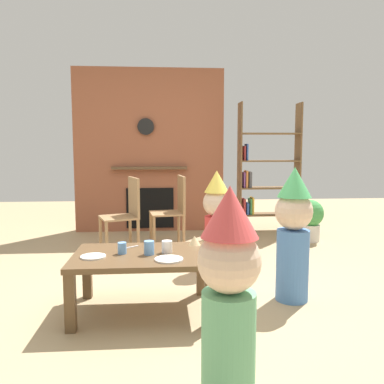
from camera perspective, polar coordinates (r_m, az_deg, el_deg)
ground_plane at (r=3.60m, az=-1.94°, el=-13.83°), size 12.00×12.00×0.00m
brick_fireplace_feature at (r=5.97m, az=-6.12°, el=5.85°), size 2.20×0.28×2.40m
bookshelf at (r=5.98m, az=10.33°, el=2.50°), size 0.90×0.28×1.90m
coffee_table at (r=3.06m, az=-7.12°, el=-10.03°), size 1.04×0.71×0.45m
paper_cup_near_left at (r=3.05m, az=-10.03°, el=-7.96°), size 0.07×0.07×0.09m
paper_cup_near_right at (r=3.04m, az=-3.62°, el=-7.87°), size 0.08×0.08×0.09m
paper_cup_center at (r=3.00m, az=-6.20°, el=-7.98°), size 0.08×0.08×0.10m
paper_plate_front at (r=2.85m, az=-3.35°, el=-9.64°), size 0.20×0.20×0.01m
paper_plate_rear at (r=3.01m, az=-14.05°, el=-9.00°), size 0.18×0.18×0.01m
birthday_cake_slice at (r=3.27m, az=0.36°, el=-6.99°), size 0.10×0.10×0.08m
table_fork at (r=3.23m, az=-8.86°, el=-7.86°), size 0.13×0.11×0.01m
child_with_cone_hat at (r=1.90m, az=5.33°, el=-14.40°), size 0.30×0.30×1.07m
child_in_pink at (r=3.31m, az=14.37°, el=-5.42°), size 0.30×0.30×1.09m
child_by_the_chairs at (r=4.08m, az=3.54°, el=-3.60°), size 0.28×0.28×1.01m
dining_chair_left at (r=4.68m, az=-9.43°, el=-2.70°), size 0.51×0.51×0.90m
dining_chair_middle at (r=4.91m, az=-2.59°, el=-2.21°), size 0.45×0.45×0.90m
potted_plant_tall at (r=5.51m, az=16.59°, el=-3.62°), size 0.36×0.36×0.56m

